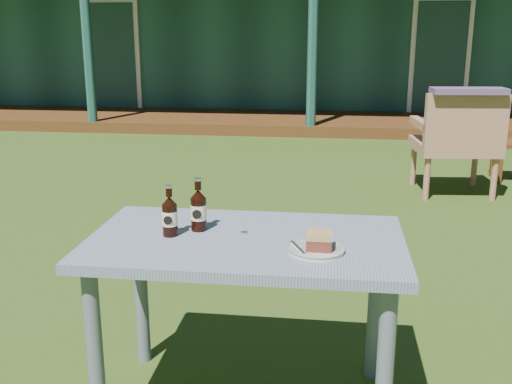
# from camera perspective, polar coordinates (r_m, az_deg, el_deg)

# --- Properties ---
(ground) EXTENTS (80.00, 80.00, 0.00)m
(ground) POSITION_cam_1_polar(r_m,az_deg,el_deg) (4.03, 2.38, -6.46)
(ground) COLOR #334916
(pavilion) EXTENTS (15.80, 8.30, 3.45)m
(pavilion) POSITION_cam_1_polar(r_m,az_deg,el_deg) (13.12, 6.21, 15.65)
(pavilion) COLOR #1B483E
(pavilion) RESTS_ON ground
(cafe_table) EXTENTS (1.20, 0.70, 0.72)m
(cafe_table) POSITION_cam_1_polar(r_m,az_deg,el_deg) (2.32, -0.95, -6.73)
(cafe_table) COLOR slate
(cafe_table) RESTS_ON ground
(plate) EXTENTS (0.20, 0.20, 0.01)m
(plate) POSITION_cam_1_polar(r_m,az_deg,el_deg) (2.16, 5.75, -5.46)
(plate) COLOR silver
(plate) RESTS_ON cafe_table
(cake_slice) EXTENTS (0.09, 0.09, 0.06)m
(cake_slice) POSITION_cam_1_polar(r_m,az_deg,el_deg) (2.14, 6.03, -4.59)
(cake_slice) COLOR #5B271D
(cake_slice) RESTS_ON plate
(fork) EXTENTS (0.07, 0.13, 0.00)m
(fork) POSITION_cam_1_polar(r_m,az_deg,el_deg) (2.15, 4.01, -5.29)
(fork) COLOR silver
(fork) RESTS_ON plate
(cola_bottle_near) EXTENTS (0.06, 0.06, 0.21)m
(cola_bottle_near) POSITION_cam_1_polar(r_m,az_deg,el_deg) (2.36, -5.50, -1.68)
(cola_bottle_near) COLOR black
(cola_bottle_near) RESTS_ON cafe_table
(cola_bottle_far) EXTENTS (0.06, 0.06, 0.20)m
(cola_bottle_far) POSITION_cam_1_polar(r_m,az_deg,el_deg) (2.31, -8.21, -2.25)
(cola_bottle_far) COLOR black
(cola_bottle_far) RESTS_ON cafe_table
(bottle_cap) EXTENTS (0.03, 0.03, 0.01)m
(bottle_cap) POSITION_cam_1_polar(r_m,az_deg,el_deg) (2.33, -1.11, -3.91)
(bottle_cap) COLOR silver
(bottle_cap) RESTS_ON cafe_table
(armchair_left) EXTENTS (0.76, 0.72, 0.95)m
(armchair_left) POSITION_cam_1_polar(r_m,az_deg,el_deg) (5.75, 18.66, 4.91)
(armchair_left) COLOR #A26C51
(armchair_left) RESTS_ON ground
(floral_throw) EXTENTS (0.65, 0.28, 0.05)m
(floral_throw) POSITION_cam_1_polar(r_m,az_deg,el_deg) (5.52, 19.61, 9.07)
(floral_throw) COLOR #574065
(floral_throw) RESTS_ON armchair_left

